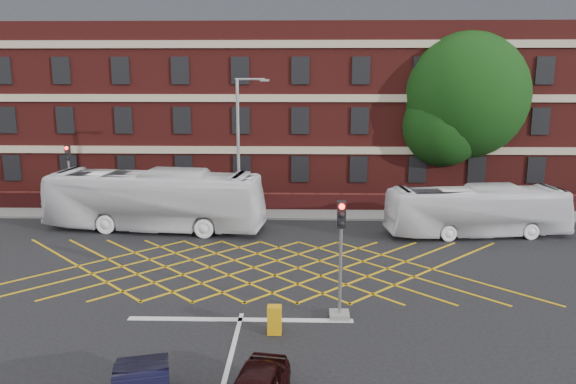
{
  "coord_description": "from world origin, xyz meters",
  "views": [
    {
      "loc": [
        2.19,
        -21.98,
        8.51
      ],
      "look_at": [
        1.56,
        1.5,
        3.6
      ],
      "focal_mm": 35.0,
      "sensor_mm": 36.0,
      "label": 1
    }
  ],
  "objects_px": {
    "direction_signs": "(63,191)",
    "street_lamp": "(240,178)",
    "traffic_light_far": "(70,185)",
    "bus_right": "(477,211)",
    "utility_cabinet": "(275,320)",
    "deciduous_tree": "(462,104)",
    "traffic_light_near": "(340,271)",
    "bus_left": "(155,200)"
  },
  "relations": [
    {
      "from": "bus_right",
      "to": "direction_signs",
      "type": "bearing_deg",
      "value": 73.47
    },
    {
      "from": "direction_signs",
      "to": "utility_cabinet",
      "type": "bearing_deg",
      "value": -49.67
    },
    {
      "from": "bus_right",
      "to": "direction_signs",
      "type": "relative_size",
      "value": 4.43
    },
    {
      "from": "traffic_light_near",
      "to": "street_lamp",
      "type": "distance_m",
      "value": 13.19
    },
    {
      "from": "street_lamp",
      "to": "utility_cabinet",
      "type": "bearing_deg",
      "value": -79.06
    },
    {
      "from": "traffic_light_far",
      "to": "bus_left",
      "type": "bearing_deg",
      "value": -30.63
    },
    {
      "from": "deciduous_tree",
      "to": "utility_cabinet",
      "type": "height_order",
      "value": "deciduous_tree"
    },
    {
      "from": "bus_left",
      "to": "bus_right",
      "type": "height_order",
      "value": "bus_left"
    },
    {
      "from": "direction_signs",
      "to": "bus_right",
      "type": "bearing_deg",
      "value": -10.72
    },
    {
      "from": "traffic_light_far",
      "to": "street_lamp",
      "type": "xyz_separation_m",
      "value": [
        10.99,
        -3.0,
        1.06
      ]
    },
    {
      "from": "bus_left",
      "to": "direction_signs",
      "type": "height_order",
      "value": "bus_left"
    },
    {
      "from": "deciduous_tree",
      "to": "direction_signs",
      "type": "bearing_deg",
      "value": -168.95
    },
    {
      "from": "deciduous_tree",
      "to": "traffic_light_far",
      "type": "height_order",
      "value": "deciduous_tree"
    },
    {
      "from": "deciduous_tree",
      "to": "utility_cabinet",
      "type": "bearing_deg",
      "value": -118.52
    },
    {
      "from": "bus_left",
      "to": "utility_cabinet",
      "type": "xyz_separation_m",
      "value": [
        7.33,
        -12.79,
        -1.21
      ]
    },
    {
      "from": "street_lamp",
      "to": "utility_cabinet",
      "type": "xyz_separation_m",
      "value": [
        2.61,
        -13.51,
        -2.34
      ]
    },
    {
      "from": "utility_cabinet",
      "to": "traffic_light_near",
      "type": "bearing_deg",
      "value": 29.75
    },
    {
      "from": "bus_left",
      "to": "utility_cabinet",
      "type": "relative_size",
      "value": 12.51
    },
    {
      "from": "traffic_light_far",
      "to": "utility_cabinet",
      "type": "xyz_separation_m",
      "value": [
        13.6,
        -16.5,
        -1.28
      ]
    },
    {
      "from": "bus_left",
      "to": "traffic_light_far",
      "type": "xyz_separation_m",
      "value": [
        -6.27,
        3.71,
        0.07
      ]
    },
    {
      "from": "traffic_light_far",
      "to": "street_lamp",
      "type": "distance_m",
      "value": 11.44
    },
    {
      "from": "bus_right",
      "to": "traffic_light_near",
      "type": "distance_m",
      "value": 13.46
    },
    {
      "from": "street_lamp",
      "to": "traffic_light_near",
      "type": "bearing_deg",
      "value": -68.27
    },
    {
      "from": "bus_left",
      "to": "deciduous_tree",
      "type": "relative_size",
      "value": 1.05
    },
    {
      "from": "bus_right",
      "to": "direction_signs",
      "type": "height_order",
      "value": "bus_right"
    },
    {
      "from": "utility_cabinet",
      "to": "street_lamp",
      "type": "bearing_deg",
      "value": 100.94
    },
    {
      "from": "deciduous_tree",
      "to": "street_lamp",
      "type": "distance_m",
      "value": 17.08
    },
    {
      "from": "deciduous_tree",
      "to": "traffic_light_far",
      "type": "bearing_deg",
      "value": -168.24
    },
    {
      "from": "deciduous_tree",
      "to": "utility_cabinet",
      "type": "xyz_separation_m",
      "value": [
        -11.85,
        -21.8,
        -6.07
      ]
    },
    {
      "from": "deciduous_tree",
      "to": "direction_signs",
      "type": "xyz_separation_m",
      "value": [
        -26.04,
        -5.09,
        -5.18
      ]
    },
    {
      "from": "direction_signs",
      "to": "utility_cabinet",
      "type": "relative_size",
      "value": 2.27
    },
    {
      "from": "deciduous_tree",
      "to": "traffic_light_near",
      "type": "xyz_separation_m",
      "value": [
        -9.59,
        -20.51,
        -4.79
      ]
    },
    {
      "from": "street_lamp",
      "to": "deciduous_tree",
      "type": "bearing_deg",
      "value": 29.84
    },
    {
      "from": "bus_right",
      "to": "traffic_light_far",
      "type": "distance_m",
      "value": 24.31
    },
    {
      "from": "traffic_light_far",
      "to": "traffic_light_near",
      "type": "bearing_deg",
      "value": -43.81
    },
    {
      "from": "deciduous_tree",
      "to": "traffic_light_near",
      "type": "height_order",
      "value": "deciduous_tree"
    },
    {
      "from": "street_lamp",
      "to": "utility_cabinet",
      "type": "relative_size",
      "value": 8.59
    },
    {
      "from": "bus_right",
      "to": "traffic_light_near",
      "type": "relative_size",
      "value": 2.28
    },
    {
      "from": "direction_signs",
      "to": "street_lamp",
      "type": "bearing_deg",
      "value": -15.49
    },
    {
      "from": "bus_right",
      "to": "traffic_light_far",
      "type": "relative_size",
      "value": 2.28
    },
    {
      "from": "bus_right",
      "to": "street_lamp",
      "type": "relative_size",
      "value": 1.17
    },
    {
      "from": "bus_right",
      "to": "traffic_light_far",
      "type": "bearing_deg",
      "value": 73.7
    }
  ]
}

